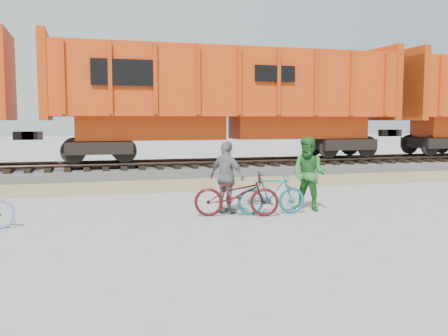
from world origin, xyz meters
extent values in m
plane|color=#9E9E99|center=(0.00, 0.00, 0.00)|extent=(120.00, 120.00, 0.00)
cube|color=#96885D|center=(0.00, 5.50, 0.01)|extent=(120.00, 3.00, 0.02)
cube|color=slate|center=(0.00, 9.00, 0.15)|extent=(120.00, 4.00, 0.30)
cube|color=black|center=(0.00, 9.00, 0.36)|extent=(0.22, 2.60, 0.12)
cube|color=black|center=(6.50, 9.00, 0.36)|extent=(0.22, 2.60, 0.12)
cylinder|color=#382821|center=(0.00, 8.28, 0.48)|extent=(120.00, 0.12, 0.12)
cylinder|color=#382821|center=(0.00, 9.72, 0.48)|extent=(120.00, 0.12, 0.12)
cube|color=#B8360B|center=(-5.25, 9.00, 3.64)|extent=(0.30, 3.06, 3.10)
cube|color=black|center=(2.90, 9.00, 0.94)|extent=(11.20, 2.20, 0.80)
cube|color=#C33C0D|center=(2.90, 9.00, 1.79)|extent=(11.76, 1.65, 0.90)
cube|color=#C33C0D|center=(2.90, 9.00, 3.54)|extent=(14.00, 3.00, 2.60)
cube|color=#B8360B|center=(-3.95, 9.00, 3.64)|extent=(0.30, 3.06, 3.10)
cube|color=#B8360B|center=(9.75, 9.00, 3.64)|extent=(0.30, 3.06, 3.10)
cube|color=black|center=(-1.30, 7.42, 3.74)|extent=(2.20, 0.04, 0.90)
cube|color=#B8360B|center=(11.05, 9.00, 3.64)|extent=(0.30, 3.06, 3.10)
imported|color=#166D78|center=(1.27, -0.03, 0.46)|extent=(1.57, 0.55, 0.93)
imported|color=#471013|center=(0.47, -0.02, 0.48)|extent=(1.94, 1.12, 0.96)
imported|color=#246C26|center=(2.27, 0.17, 0.85)|extent=(1.04, 1.04, 1.70)
imported|color=slate|center=(0.37, 0.38, 0.82)|extent=(0.85, 1.02, 1.63)
camera|label=1|loc=(-2.73, -10.24, 2.07)|focal=40.00mm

